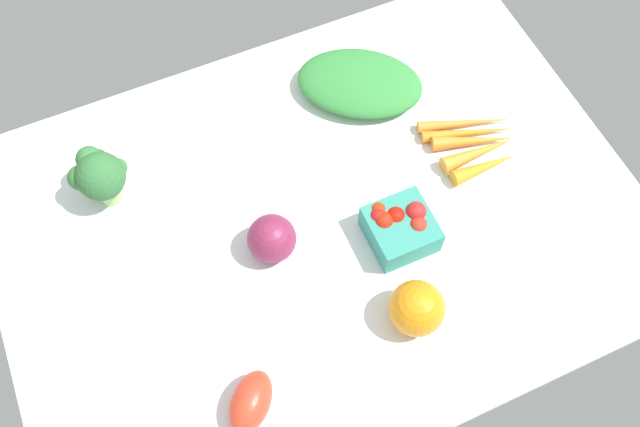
% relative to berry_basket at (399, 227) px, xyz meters
% --- Properties ---
extents(tablecloth, '(1.04, 0.76, 0.02)m').
position_rel_berry_basket_xyz_m(tablecloth, '(0.10, -0.08, -0.04)').
color(tablecloth, white).
rests_on(tablecloth, ground).
extents(berry_basket, '(0.10, 0.10, 0.07)m').
position_rel_berry_basket_xyz_m(berry_basket, '(0.00, 0.00, 0.00)').
color(berry_basket, teal).
rests_on(berry_basket, tablecloth).
extents(broccoli_head, '(0.09, 0.09, 0.11)m').
position_rel_berry_basket_xyz_m(broccoli_head, '(0.41, -0.26, 0.03)').
color(broccoli_head, '#A2D074').
rests_on(broccoli_head, tablecloth).
extents(roma_tomato, '(0.10, 0.11, 0.06)m').
position_rel_berry_basket_xyz_m(roma_tomato, '(0.31, 0.16, -0.00)').
color(roma_tomato, red).
rests_on(roma_tomato, tablecloth).
extents(red_onion_center, '(0.08, 0.08, 0.08)m').
position_rel_berry_basket_xyz_m(red_onion_center, '(0.19, -0.06, 0.01)').
color(red_onion_center, maroon).
rests_on(red_onion_center, tablecloth).
extents(heirloom_tomato_orange, '(0.09, 0.09, 0.09)m').
position_rel_berry_basket_xyz_m(heirloom_tomato_orange, '(0.04, 0.13, 0.01)').
color(heirloom_tomato_orange, orange).
rests_on(heirloom_tomato_orange, tablecloth).
extents(leafy_greens_clump, '(0.27, 0.25, 0.05)m').
position_rel_berry_basket_xyz_m(leafy_greens_clump, '(-0.07, -0.29, -0.01)').
color(leafy_greens_clump, '#34873B').
rests_on(leafy_greens_clump, tablecloth).
extents(carrot_bunch, '(0.17, 0.14, 0.03)m').
position_rel_berry_basket_xyz_m(carrot_bunch, '(-0.20, -0.09, -0.02)').
color(carrot_bunch, orange).
rests_on(carrot_bunch, tablecloth).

